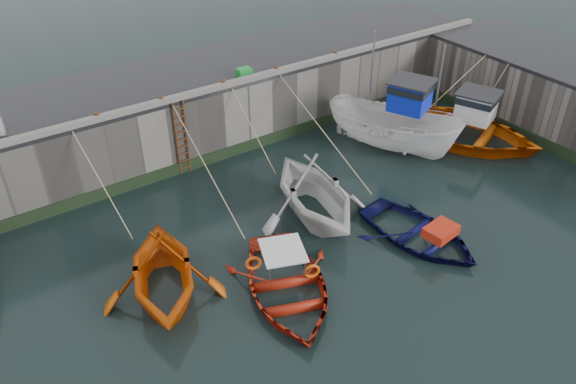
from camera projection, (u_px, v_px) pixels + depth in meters
ground at (385, 293)px, 17.50m from camera, size 120.00×120.00×0.00m
quay_back at (197, 105)px, 25.16m from camera, size 30.00×5.00×3.00m
road_back at (194, 72)px, 24.27m from camera, size 30.00×5.00×0.16m
kerb_back at (220, 86)px, 22.57m from camera, size 30.00×0.30×0.20m
algae_back at (227, 153)px, 24.13m from camera, size 30.00×0.08×0.50m
algae_right at (548, 146)px, 24.66m from camera, size 0.08×15.00×0.50m
ladder at (182, 139)px, 22.41m from camera, size 0.51×0.08×3.20m
boat_near_white at (166, 293)px, 17.47m from camera, size 5.40×5.79×2.47m
boat_near_white_rope at (116, 224)px, 20.41m from camera, size 0.04×4.48×3.10m
boat_near_blue at (287, 293)px, 17.48m from camera, size 5.15×5.99×1.04m
boat_near_blue_rope at (206, 209)px, 21.15m from camera, size 0.04×6.34×3.10m
boat_near_blacktrim at (313, 215)px, 20.84m from camera, size 5.35×5.93×2.75m
boat_near_blacktrim_rope at (256, 168)px, 23.56m from camera, size 0.04×3.96×3.10m
boat_near_navy at (418, 239)px, 19.68m from camera, size 3.85×4.96×0.94m
boat_near_navy_rope at (321, 169)px, 23.49m from camera, size 0.04×6.72×3.10m
boat_far_white at (394, 127)px, 24.46m from camera, size 4.63×6.55×5.37m
boat_far_orange at (459, 129)px, 25.40m from camera, size 7.65×8.80×4.52m
fish_crate at (244, 72)px, 23.62m from camera, size 0.60×0.43×0.34m
bollard_a at (97, 116)px, 20.27m from camera, size 0.18×0.18×0.28m
bollard_b at (161, 100)px, 21.44m from camera, size 0.18×0.18×0.28m
bollard_c at (223, 83)px, 22.70m from camera, size 0.18×0.18×0.28m
bollard_d at (277, 69)px, 23.92m from camera, size 0.18×0.18×0.28m
bollard_e at (335, 54)px, 25.42m from camera, size 0.18×0.18×0.28m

